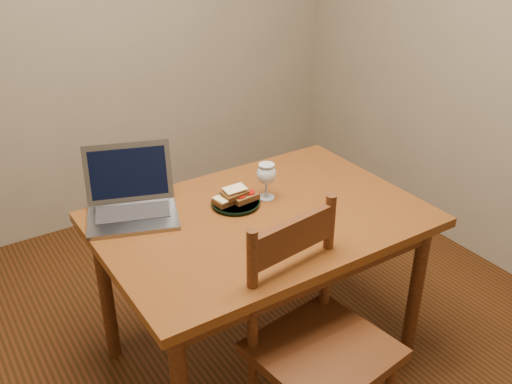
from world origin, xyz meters
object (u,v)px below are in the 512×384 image
table (261,233)px  chair (319,334)px  milk_glass (266,181)px  plate (236,203)px  laptop (131,196)px

table → chair: chair is taller
table → milk_glass: 0.22m
table → plate: (-0.04, 0.13, 0.09)m
milk_glass → table: bearing=-131.9°
table → milk_glass: size_ratio=8.04×
milk_glass → laptop: (-0.52, 0.21, -0.01)m
milk_glass → plate: bearing=173.1°
table → laptop: (-0.42, 0.32, 0.15)m
milk_glass → laptop: size_ratio=0.36×
chair → milk_glass: chair is taller
plate → laptop: 0.43m
table → plate: size_ratio=6.29×
chair → laptop: (-0.34, 0.82, 0.28)m
milk_glass → laptop: laptop is taller
plate → table: bearing=-72.0°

